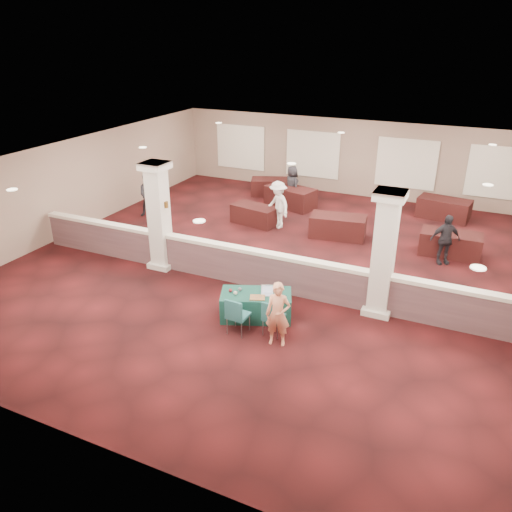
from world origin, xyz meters
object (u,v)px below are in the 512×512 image
at_px(far_table_back_right, 444,209).
at_px(attendee_a, 149,195).
at_px(woman, 278,314).
at_px(far_table_back_center, 290,197).
at_px(far_table_front_left, 255,215).
at_px(far_table_front_center, 338,226).
at_px(attendee_b, 278,205).
at_px(attendee_d, 292,185).
at_px(far_table_front_right, 450,244).
at_px(near_table, 256,305).
at_px(conf_chair_side, 236,314).
at_px(conf_chair_main, 272,315).
at_px(attendee_c, 445,240).
at_px(far_table_back_left, 272,187).

xyz_separation_m(far_table_back_right, attendee_a, (-10.27, -4.40, 0.46)).
xyz_separation_m(woman, far_table_back_center, (-3.22, 9.19, -0.36)).
height_order(far_table_front_left, far_table_front_center, far_table_front_center).
xyz_separation_m(attendee_b, attendee_d, (-0.48, 2.67, -0.06)).
xyz_separation_m(far_table_front_right, far_table_back_right, (-0.55, 3.50, 0.01)).
relative_size(far_table_front_right, far_table_back_center, 0.93).
bearing_deg(attendee_d, far_table_front_right, -165.38).
bearing_deg(far_table_front_left, attendee_a, -167.27).
relative_size(near_table, woman, 1.13).
bearing_deg(far_table_front_left, far_table_front_right, 0.00).
distance_m(conf_chair_side, woman, 1.05).
bearing_deg(attendee_d, conf_chair_main, 145.51).
xyz_separation_m(attendee_a, attendee_c, (10.67, 0.16, -0.05)).
bearing_deg(attendee_b, woman, -35.24).
distance_m(far_table_front_left, attendee_b, 1.05).
bearing_deg(conf_chair_main, far_table_front_left, 118.24).
distance_m(far_table_front_left, attendee_d, 2.74).
xyz_separation_m(conf_chair_main, attendee_b, (-2.56, 6.58, 0.33)).
bearing_deg(attendee_a, attendee_c, -35.32).
height_order(conf_chair_main, far_table_back_right, conf_chair_main).
relative_size(near_table, attendee_c, 1.10).
bearing_deg(far_table_back_right, near_table, -110.10).
relative_size(conf_chair_side, attendee_a, 0.56).
bearing_deg(conf_chair_main, woman, -45.86).
height_order(conf_chair_side, attendee_c, attendee_c).
bearing_deg(far_table_front_center, near_table, -93.37).
height_order(far_table_front_center, far_table_front_right, far_table_front_center).
xyz_separation_m(woman, far_table_back_left, (-4.51, 10.35, -0.41)).
bearing_deg(far_table_back_left, far_table_front_left, -77.19).
height_order(far_table_front_right, far_table_back_left, far_table_front_right).
height_order(far_table_back_left, far_table_back_center, far_table_back_center).
distance_m(conf_chair_main, far_table_front_center, 6.59).
relative_size(far_table_front_right, far_table_back_left, 1.05).
xyz_separation_m(conf_chair_main, far_table_back_center, (-2.97, 8.93, -0.13)).
xyz_separation_m(conf_chair_main, attendee_d, (-3.04, 9.26, 0.27)).
xyz_separation_m(far_table_back_right, attendee_d, (-5.84, -0.83, 0.42)).
distance_m(far_table_front_right, attendee_c, 0.87).
xyz_separation_m(far_table_front_center, attendee_d, (-2.72, 2.67, 0.42)).
xyz_separation_m(near_table, attendee_a, (-6.79, 5.10, 0.51)).
xyz_separation_m(woman, attendee_c, (2.95, 6.10, 0.02)).
bearing_deg(conf_chair_side, far_table_front_center, 89.52).
height_order(near_table, far_table_front_right, far_table_front_right).
relative_size(near_table, far_table_back_left, 0.98).
distance_m(far_table_back_center, far_table_back_right, 5.89).
height_order(near_table, far_table_front_left, far_table_front_left).
distance_m(woman, far_table_back_center, 9.75).
distance_m(near_table, attendee_d, 9.00).
bearing_deg(attendee_d, far_table_front_left, 118.22).
bearing_deg(far_table_back_left, far_table_back_center, -41.71).
distance_m(far_table_back_right, attendee_a, 11.18).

